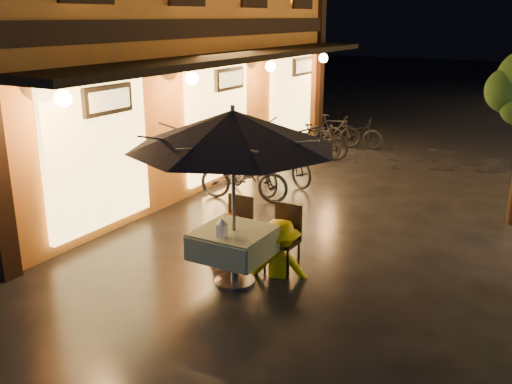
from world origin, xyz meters
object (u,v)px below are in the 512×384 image
Objects in this scene: person_orange at (227,214)px; bicycle_0 at (244,177)px; patio_umbrella at (233,129)px; cafe_table at (234,243)px; table_lantern at (222,227)px; person_yellow at (280,221)px.

person_orange is 0.82× the size of bicycle_0.
bicycle_0 is (-1.78, 3.25, -1.67)m from patio_umbrella.
cafe_table is 3.96× the size of table_lantern.
cafe_table is at bearing 90.00° from table_lantern.
patio_umbrella is at bearing 35.75° from person_yellow.
person_yellow reaches higher than bicycle_0.
cafe_table is 0.76m from person_orange.
table_lantern is at bearing -90.00° from patio_umbrella.
person_yellow is at bearing 53.93° from cafe_table.
patio_umbrella reaches higher than person_orange.
person_yellow is at bearing 176.63° from person_orange.
person_yellow is 0.87× the size of bicycle_0.
table_lantern is at bearing 46.33° from person_yellow.
patio_umbrella is at bearing -163.31° from bicycle_0.
person_orange reaches higher than bicycle_0.
cafe_table is 0.66× the size of person_orange.
cafe_table is 0.45m from table_lantern.
cafe_table is at bearing 126.54° from person_orange.
patio_umbrella is 11.01× the size of table_lantern.
table_lantern is at bearing -90.00° from cafe_table.
person_yellow is (0.41, 0.86, -0.12)m from table_lantern.
table_lantern is 1.00m from person_orange.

